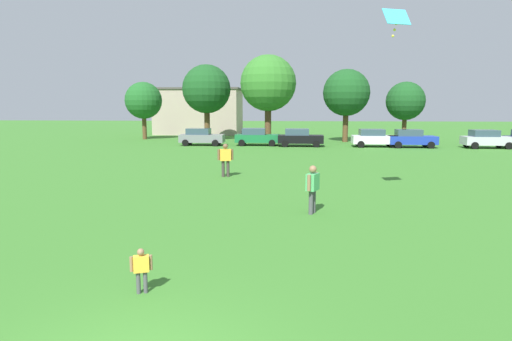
{
  "coord_description": "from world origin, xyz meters",
  "views": [
    {
      "loc": [
        2.21,
        -5.26,
        3.75
      ],
      "look_at": [
        1.12,
        8.18,
        1.74
      ],
      "focal_mm": 29.93,
      "sensor_mm": 36.0,
      "label": 1
    }
  ],
  "objects_px": {
    "adult_bystander": "(313,185)",
    "parked_car_white_3": "(374,138)",
    "parked_car_black_2": "(300,137)",
    "tree_center": "(268,83)",
    "parked_car_blue_4": "(411,138)",
    "tree_far_right": "(405,101)",
    "tree_right": "(346,93)",
    "bystander_near_trees": "(225,157)",
    "parked_car_silver_5": "(487,139)",
    "parked_car_green_1": "(257,137)",
    "parked_car_gray_0": "(201,137)",
    "tree_far_left": "(143,101)",
    "kite": "(396,19)",
    "tree_left": "(207,89)",
    "child_kite_flyer": "(141,267)"
  },
  "relations": [
    {
      "from": "parked_car_green_1",
      "to": "parked_car_white_3",
      "type": "height_order",
      "value": "same"
    },
    {
      "from": "parked_car_green_1",
      "to": "tree_far_left",
      "type": "relative_size",
      "value": 0.65
    },
    {
      "from": "parked_car_black_2",
      "to": "parked_car_white_3",
      "type": "bearing_deg",
      "value": -0.38
    },
    {
      "from": "adult_bystander",
      "to": "tree_center",
      "type": "xyz_separation_m",
      "value": [
        -3.21,
        30.74,
        5.17
      ]
    },
    {
      "from": "parked_car_green_1",
      "to": "parked_car_blue_4",
      "type": "height_order",
      "value": "same"
    },
    {
      "from": "adult_bystander",
      "to": "parked_car_green_1",
      "type": "height_order",
      "value": "adult_bystander"
    },
    {
      "from": "tree_center",
      "to": "tree_right",
      "type": "relative_size",
      "value": 1.18
    },
    {
      "from": "parked_car_blue_4",
      "to": "tree_far_left",
      "type": "bearing_deg",
      "value": 163.87
    },
    {
      "from": "adult_bystander",
      "to": "parked_car_white_3",
      "type": "height_order",
      "value": "adult_bystander"
    },
    {
      "from": "parked_car_green_1",
      "to": "tree_far_right",
      "type": "relative_size",
      "value": 0.66
    },
    {
      "from": "kite",
      "to": "parked_car_white_3",
      "type": "bearing_deg",
      "value": 80.5
    },
    {
      "from": "parked_car_blue_4",
      "to": "parked_car_silver_5",
      "type": "relative_size",
      "value": 1.0
    },
    {
      "from": "adult_bystander",
      "to": "parked_car_blue_4",
      "type": "height_order",
      "value": "adult_bystander"
    },
    {
      "from": "parked_car_black_2",
      "to": "tree_center",
      "type": "xyz_separation_m",
      "value": [
        -3.28,
        4.58,
        5.34
      ]
    },
    {
      "from": "parked_car_green_1",
      "to": "parked_car_silver_5",
      "type": "distance_m",
      "value": 21.23
    },
    {
      "from": "bystander_near_trees",
      "to": "tree_center",
      "type": "relative_size",
      "value": 0.2
    },
    {
      "from": "tree_far_left",
      "to": "tree_far_right",
      "type": "bearing_deg",
      "value": -1.74
    },
    {
      "from": "parked_car_black_2",
      "to": "parked_car_gray_0",
      "type": "bearing_deg",
      "value": 178.3
    },
    {
      "from": "parked_car_black_2",
      "to": "tree_center",
      "type": "distance_m",
      "value": 7.76
    },
    {
      "from": "bystander_near_trees",
      "to": "parked_car_silver_5",
      "type": "distance_m",
      "value": 27.84
    },
    {
      "from": "parked_car_green_1",
      "to": "parked_car_blue_4",
      "type": "bearing_deg",
      "value": -3.96
    },
    {
      "from": "adult_bystander",
      "to": "parked_car_blue_4",
      "type": "bearing_deg",
      "value": -177.99
    },
    {
      "from": "parked_car_green_1",
      "to": "parked_car_black_2",
      "type": "relative_size",
      "value": 1.0
    },
    {
      "from": "kite",
      "to": "tree_far_left",
      "type": "height_order",
      "value": "kite"
    },
    {
      "from": "kite",
      "to": "parked_car_green_1",
      "type": "bearing_deg",
      "value": 106.01
    },
    {
      "from": "parked_car_silver_5",
      "to": "tree_center",
      "type": "distance_m",
      "value": 21.59
    },
    {
      "from": "parked_car_white_3",
      "to": "parked_car_gray_0",
      "type": "bearing_deg",
      "value": 178.86
    },
    {
      "from": "adult_bystander",
      "to": "kite",
      "type": "bearing_deg",
      "value": 145.67
    },
    {
      "from": "parked_car_blue_4",
      "to": "tree_far_right",
      "type": "xyz_separation_m",
      "value": [
        1.19,
        7.28,
        3.51
      ]
    },
    {
      "from": "parked_car_black_2",
      "to": "tree_far_left",
      "type": "xyz_separation_m",
      "value": [
        -17.94,
        7.84,
        3.62
      ]
    },
    {
      "from": "adult_bystander",
      "to": "parked_car_silver_5",
      "type": "relative_size",
      "value": 0.4
    },
    {
      "from": "parked_car_gray_0",
      "to": "parked_car_green_1",
      "type": "relative_size",
      "value": 1.0
    },
    {
      "from": "parked_car_blue_4",
      "to": "kite",
      "type": "bearing_deg",
      "value": -107.1
    },
    {
      "from": "adult_bystander",
      "to": "bystander_near_trees",
      "type": "relative_size",
      "value": 0.96
    },
    {
      "from": "parked_car_black_2",
      "to": "parked_car_silver_5",
      "type": "xyz_separation_m",
      "value": [
        17.0,
        -0.55,
        0.0
      ]
    },
    {
      "from": "kite",
      "to": "parked_car_white_3",
      "type": "distance_m",
      "value": 25.32
    },
    {
      "from": "child_kite_flyer",
      "to": "tree_far_left",
      "type": "distance_m",
      "value": 43.41
    },
    {
      "from": "tree_far_left",
      "to": "parked_car_gray_0",
      "type": "bearing_deg",
      "value": -42.24
    },
    {
      "from": "parked_car_white_3",
      "to": "tree_center",
      "type": "distance_m",
      "value": 12.49
    },
    {
      "from": "parked_car_silver_5",
      "to": "tree_right",
      "type": "height_order",
      "value": "tree_right"
    },
    {
      "from": "parked_car_blue_4",
      "to": "tree_left",
      "type": "bearing_deg",
      "value": 160.53
    },
    {
      "from": "bystander_near_trees",
      "to": "parked_car_green_1",
      "type": "distance_m",
      "value": 19.07
    },
    {
      "from": "tree_center",
      "to": "parked_car_green_1",
      "type": "bearing_deg",
      "value": -103.03
    },
    {
      "from": "parked_car_blue_4",
      "to": "tree_left",
      "type": "distance_m",
      "value": 22.44
    },
    {
      "from": "tree_center",
      "to": "tree_far_right",
      "type": "relative_size",
      "value": 1.42
    },
    {
      "from": "tree_center",
      "to": "tree_far_right",
      "type": "distance_m",
      "value": 15.1
    },
    {
      "from": "tree_right",
      "to": "parked_car_blue_4",
      "type": "bearing_deg",
      "value": -49.11
    },
    {
      "from": "adult_bystander",
      "to": "tree_center",
      "type": "distance_m",
      "value": 31.34
    },
    {
      "from": "parked_car_green_1",
      "to": "parked_car_black_2",
      "type": "distance_m",
      "value": 4.24
    },
    {
      "from": "tree_far_left",
      "to": "tree_center",
      "type": "xyz_separation_m",
      "value": [
        14.65,
        -3.26,
        1.72
      ]
    }
  ]
}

